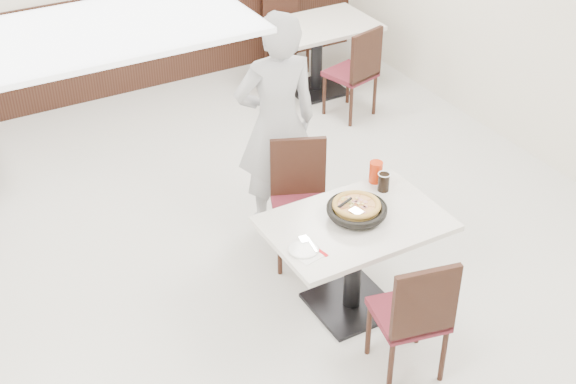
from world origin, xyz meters
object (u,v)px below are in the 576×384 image
pizza (356,207)px  diner_person (277,124)px  chair_far (301,207)px  bg_chair_right_near (351,71)px  bg_table_right (317,58)px  red_cup (376,172)px  cola_glass (384,182)px  main_table (353,265)px  bg_chair_right_far (287,29)px  chair_near (409,312)px  side_plate (304,250)px  pizza_pan (357,212)px

pizza → diner_person: diner_person is taller
chair_far → bg_chair_right_near: same height
bg_table_right → pizza: bearing=-116.8°
bg_table_right → red_cup: bearing=-113.3°
diner_person → bg_table_right: diner_person is taller
cola_glass → red_cup: size_ratio=0.81×
main_table → bg_chair_right_far: bearing=67.1°
chair_near → diner_person: size_ratio=0.52×
red_cup → bg_table_right: 3.04m
side_plate → red_cup: bearing=27.5°
diner_person → bg_chair_right_near: diner_person is taller
chair_near → side_plate: 0.76m
main_table → chair_near: chair_near is taller
diner_person → bg_chair_right_near: (1.54, 1.29, -0.43)m
chair_near → pizza: size_ratio=3.06×
bg_table_right → cola_glass: bearing=-112.7°
side_plate → red_cup: 0.97m
cola_glass → diner_person: 1.02m
pizza_pan → bg_table_right: size_ratio=0.32×
bg_chair_right_near → bg_chair_right_far: size_ratio=1.00×
main_table → bg_chair_right_near: (1.59, 2.47, 0.10)m
cola_glass → bg_table_right: size_ratio=0.11×
pizza_pan → cola_glass: bearing=28.1°
pizza → diner_person: 1.12m
pizza_pan → bg_chair_right_far: bearing=67.3°
main_table → pizza: bearing=55.1°
chair_near → bg_table_right: size_ratio=0.79×
bg_table_right → chair_near: bearing=-113.1°
pizza_pan → bg_chair_right_near: (1.57, 2.44, -0.32)m
red_cup → bg_chair_right_near: (1.20, 2.13, -0.35)m
pizza → bg_table_right: size_ratio=0.26×
pizza → diner_person: (0.00, 1.12, 0.10)m
chair_far → diner_person: bearing=-75.7°
main_table → pizza_pan: 0.42m
red_cup → bg_chair_right_far: 3.63m
cola_glass → bg_chair_right_far: (1.21, 3.53, -0.34)m
main_table → chair_near: bearing=-92.2°
side_plate → bg_chair_right_far: size_ratio=0.20×
side_plate → bg_table_right: (2.05, 3.21, -0.38)m
pizza → side_plate: bearing=-161.5°
main_table → bg_chair_right_far: size_ratio=1.26×
cola_glass → bg_chair_right_far: size_ratio=0.14×
diner_person → chair_near: bearing=97.4°
chair_far → cola_glass: chair_far is taller
bg_chair_right_near → bg_table_right: bearing=75.9°
pizza → side_plate: size_ratio=1.61×
pizza → diner_person: size_ratio=0.17×
main_table → bg_table_right: (1.58, 3.10, 0.00)m
main_table → chair_near: 0.67m
bg_table_right → bg_chair_right_near: (0.01, -0.63, 0.10)m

